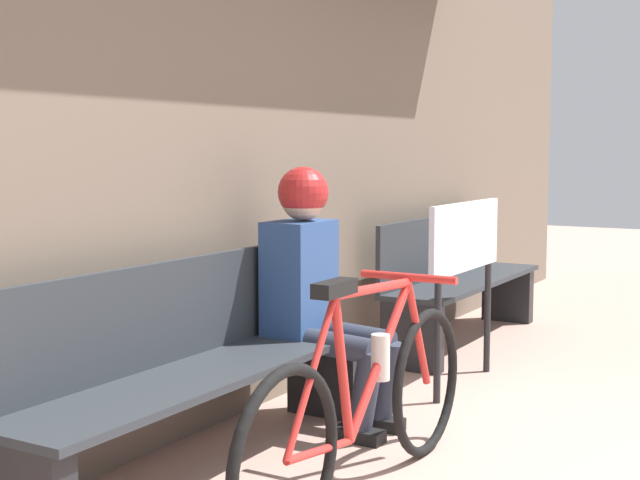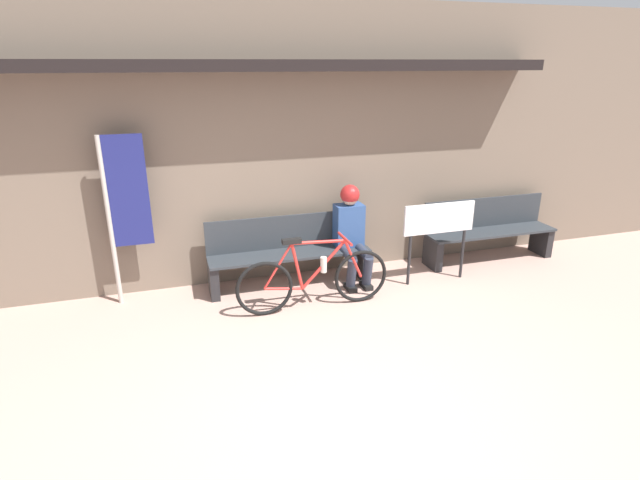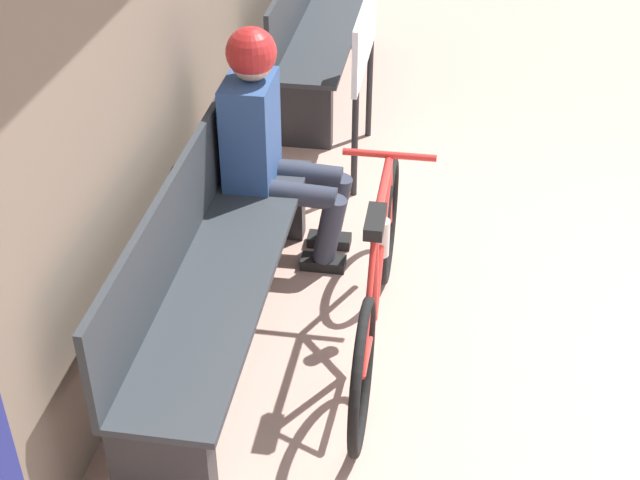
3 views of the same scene
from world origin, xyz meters
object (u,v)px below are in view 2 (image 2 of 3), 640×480
at_px(banner_pole, 122,202).
at_px(signboard, 439,224).
at_px(bicycle, 314,279).
at_px(park_bench_far, 488,232).
at_px(park_bench_near, 289,253).
at_px(person_seated, 351,228).

bearing_deg(banner_pole, signboard, -8.40).
height_order(bicycle, park_bench_far, bicycle).
distance_m(park_bench_near, park_bench_far, 2.74).
height_order(park_bench_near, park_bench_far, same).
distance_m(park_bench_near, signboard, 1.81).
bearing_deg(person_seated, signboard, -18.96).
relative_size(bicycle, park_bench_far, 0.94).
xyz_separation_m(bicycle, park_bench_far, (2.64, 0.69, 0.04)).
bearing_deg(park_bench_far, banner_pole, 179.04).
relative_size(park_bench_near, person_seated, 1.61).
bearing_deg(park_bench_near, bicycle, -81.46).
xyz_separation_m(bicycle, signboard, (1.61, 0.25, 0.39)).
bearing_deg(banner_pole, park_bench_far, -0.96).
relative_size(person_seated, signboard, 1.20).
height_order(person_seated, signboard, person_seated).
xyz_separation_m(person_seated, signboard, (0.98, -0.34, 0.06)).
distance_m(person_seated, park_bench_far, 2.02).
bearing_deg(person_seated, park_bench_near, 171.95).
distance_m(park_bench_near, person_seated, 0.80).
distance_m(banner_pole, signboard, 3.54).
bearing_deg(bicycle, signboard, 8.91).
relative_size(bicycle, person_seated, 1.43).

